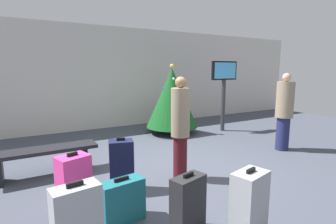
% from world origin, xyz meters
% --- Properties ---
extents(ground_plane, '(16.00, 16.00, 0.00)m').
position_xyz_m(ground_plane, '(0.00, 0.00, 0.00)').
color(ground_plane, '#424754').
extents(back_wall, '(16.00, 0.20, 3.09)m').
position_xyz_m(back_wall, '(0.00, 4.26, 1.54)').
color(back_wall, beige).
rests_on(back_wall, ground_plane).
extents(holiday_tree, '(1.44, 1.44, 1.95)m').
position_xyz_m(holiday_tree, '(1.36, 2.56, 1.01)').
color(holiday_tree, '#4C3319').
rests_on(holiday_tree, ground_plane).
extents(flight_info_kiosk, '(0.88, 0.12, 2.03)m').
position_xyz_m(flight_info_kiosk, '(2.83, 2.08, 1.42)').
color(flight_info_kiosk, '#333338').
rests_on(flight_info_kiosk, ground_plane).
extents(waiting_bench, '(1.72, 0.44, 0.48)m').
position_xyz_m(waiting_bench, '(-2.06, 1.03, 0.37)').
color(waiting_bench, black).
rests_on(waiting_bench, ground_plane).
extents(traveller_0, '(0.41, 0.41, 1.68)m').
position_xyz_m(traveller_0, '(-0.14, -0.23, 0.89)').
color(traveller_0, '#4C1419').
rests_on(traveller_0, ground_plane).
extents(traveller_1, '(0.51, 0.51, 1.72)m').
position_xyz_m(traveller_1, '(2.73, -0.02, 0.90)').
color(traveller_1, '#1E234C').
rests_on(traveller_1, ground_plane).
extents(suitcase_0, '(0.43, 0.29, 0.70)m').
position_xyz_m(suitcase_0, '(-0.85, -1.50, 0.33)').
color(suitcase_0, '#232326').
rests_on(suitcase_0, ground_plane).
extents(suitcase_1, '(0.41, 0.35, 0.83)m').
position_xyz_m(suitcase_1, '(-1.86, -0.58, 0.40)').
color(suitcase_1, '#E5388C').
rests_on(suitcase_1, ground_plane).
extents(suitcase_3, '(0.43, 0.33, 0.80)m').
position_xyz_m(suitcase_3, '(-0.36, -1.91, 0.38)').
color(suitcase_3, '#9EA0A5').
rests_on(suitcase_3, ground_plane).
extents(suitcase_4, '(0.40, 0.34, 0.81)m').
position_xyz_m(suitcase_4, '(-1.11, -0.15, 0.39)').
color(suitcase_4, '#141938').
rests_on(suitcase_4, ground_plane).
extents(suitcase_5, '(0.54, 0.29, 0.55)m').
position_xyz_m(suitcase_5, '(-1.39, -0.92, 0.26)').
color(suitcase_5, '#19606B').
rests_on(suitcase_5, ground_plane).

